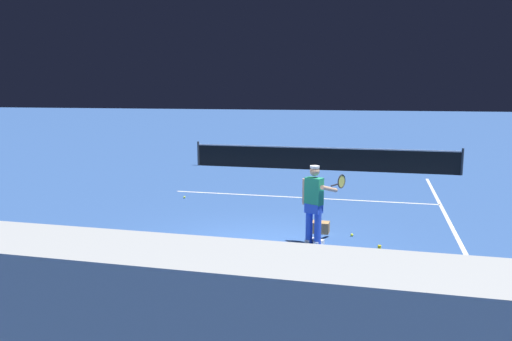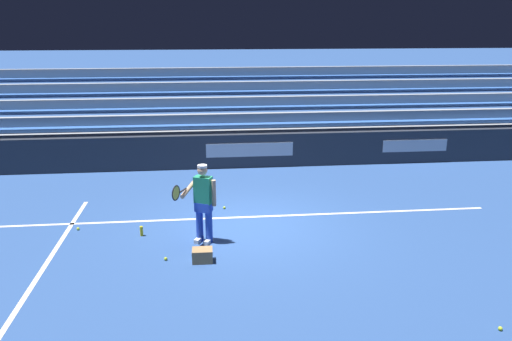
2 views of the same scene
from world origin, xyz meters
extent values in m
plane|color=#2D5193|center=(0.00, 0.00, 0.00)|extent=(160.00, 160.00, 0.00)
cube|color=white|center=(0.00, -0.50, 0.00)|extent=(12.00, 0.10, 0.01)
cube|color=white|center=(4.11, 4.00, 0.00)|extent=(0.10, 12.00, 0.01)
cube|color=white|center=(0.00, 5.50, 0.00)|extent=(8.22, 0.10, 0.01)
cube|color=#2D333D|center=(0.00, -4.87, 0.55)|extent=(26.25, 0.24, 1.10)
cube|color=silver|center=(-0.47, -4.74, 0.61)|extent=(2.80, 0.01, 0.44)
cube|color=blue|center=(0.00, -5.87, 1.18)|extent=(24.44, 0.40, 0.12)
cube|color=#9EA3A8|center=(0.00, -6.15, 1.33)|extent=(24.94, 0.24, 0.45)
cube|color=blue|center=(0.00, -6.67, 1.63)|extent=(24.44, 0.40, 0.12)
cube|color=#9EA3A8|center=(0.00, -6.95, 1.77)|extent=(24.94, 0.24, 0.45)
cylinder|color=blue|center=(0.92, 0.84, 0.44)|extent=(0.15, 0.15, 0.88)
cylinder|color=blue|center=(1.12, 0.75, 0.44)|extent=(0.15, 0.15, 0.88)
cube|color=white|center=(0.94, 0.90, 0.04)|extent=(0.22, 0.30, 0.09)
cube|color=white|center=(1.14, 0.80, 0.04)|extent=(0.22, 0.30, 0.09)
cube|color=blue|center=(1.02, 0.80, 0.80)|extent=(0.40, 0.34, 0.20)
cube|color=#239366|center=(1.02, 0.80, 1.17)|extent=(0.42, 0.34, 0.58)
sphere|color=tan|center=(1.02, 0.81, 1.60)|extent=(0.21, 0.21, 0.21)
cylinder|color=white|center=(1.02, 0.81, 1.69)|extent=(0.20, 0.20, 0.05)
cylinder|color=tan|center=(0.80, 0.90, 1.13)|extent=(0.09, 0.09, 0.56)
cylinder|color=tan|center=(1.33, 0.87, 1.22)|extent=(0.33, 0.57, 0.24)
cylinder|color=black|center=(1.43, 1.09, 1.27)|extent=(0.16, 0.28, 0.03)
torus|color=black|center=(1.55, 1.34, 1.31)|extent=(0.16, 0.29, 0.31)
cylinder|color=#D6D14C|center=(1.55, 1.34, 1.31)|extent=(0.12, 0.25, 0.27)
cube|color=#A87F51|center=(1.07, 1.73, 0.13)|extent=(0.40, 0.30, 0.26)
sphere|color=#CCE533|center=(3.88, -0.11, 0.03)|extent=(0.07, 0.07, 0.07)
sphere|color=#CCE533|center=(1.79, 1.62, 0.03)|extent=(0.07, 0.07, 0.07)
sphere|color=#CCE533|center=(-3.47, 4.53, 0.03)|extent=(0.07, 0.07, 0.07)
sphere|color=#CCE533|center=(0.51, -1.12, 0.03)|extent=(0.07, 0.07, 0.07)
cylinder|color=yellow|center=(2.40, 0.35, 0.11)|extent=(0.07, 0.07, 0.22)
cylinder|color=#33383D|center=(-5.50, 11.20, 0.54)|extent=(0.09, 0.09, 1.07)
cylinder|color=#33383D|center=(5.50, 11.20, 0.54)|extent=(0.09, 0.09, 1.07)
cube|color=black|center=(0.00, 11.20, 0.46)|extent=(11.00, 0.02, 0.91)
cube|color=white|center=(0.00, 11.20, 0.94)|extent=(11.00, 0.04, 0.05)
camera|label=1|loc=(2.34, -9.56, 3.25)|focal=35.00mm
camera|label=2|loc=(0.94, 10.73, 4.52)|focal=35.00mm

